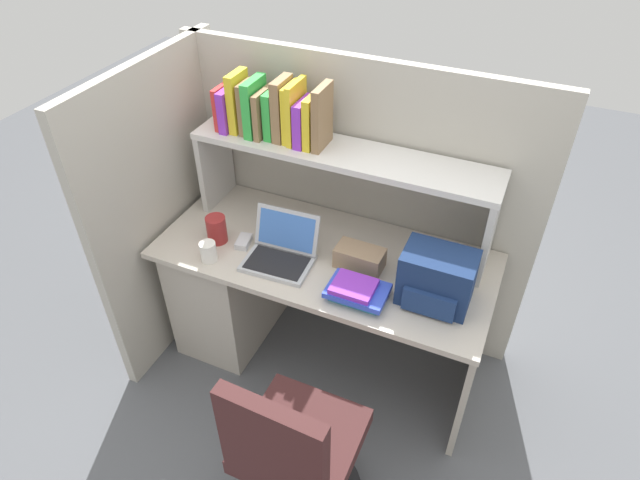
# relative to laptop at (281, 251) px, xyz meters

# --- Properties ---
(ground_plane) EXTENTS (8.00, 8.00, 0.00)m
(ground_plane) POSITION_rel_laptop_xyz_m (0.17, 0.12, -0.78)
(ground_plane) COLOR #595B60
(desk) EXTENTS (1.60, 0.70, 0.73)m
(desk) POSITION_rel_laptop_xyz_m (-0.22, 0.12, -0.38)
(desk) COLOR beige
(desk) RESTS_ON ground_plane
(cubicle_partition_rear) EXTENTS (1.84, 0.05, 1.55)m
(cubicle_partition_rear) POSITION_rel_laptop_xyz_m (0.17, 0.50, -0.01)
(cubicle_partition_rear) COLOR #B2ADA0
(cubicle_partition_rear) RESTS_ON ground_plane
(cubicle_partition_left) EXTENTS (0.05, 1.06, 1.55)m
(cubicle_partition_left) POSITION_rel_laptop_xyz_m (-0.68, 0.07, -0.01)
(cubicle_partition_left) COLOR #B2ADA0
(cubicle_partition_left) RESTS_ON ground_plane
(overhead_hutch) EXTENTS (1.44, 0.28, 0.45)m
(overhead_hutch) POSITION_rel_laptop_xyz_m (0.17, 0.32, 0.30)
(overhead_hutch) COLOR beige
(overhead_hutch) RESTS_ON desk
(reference_books_on_shelf) EXTENTS (0.54, 0.19, 0.29)m
(reference_books_on_shelf) POSITION_rel_laptop_xyz_m (-0.18, 0.32, 0.52)
(reference_books_on_shelf) COLOR red
(reference_books_on_shelf) RESTS_ON overhead_hutch
(laptop) EXTENTS (0.32, 0.28, 0.22)m
(laptop) POSITION_rel_laptop_xyz_m (0.00, 0.00, 0.00)
(laptop) COLOR #B7BABF
(laptop) RESTS_ON desk
(backpack) EXTENTS (0.30, 0.22, 0.25)m
(backpack) POSITION_rel_laptop_xyz_m (0.72, 0.03, 0.07)
(backpack) COLOR navy
(backpack) RESTS_ON desk
(computer_mouse) EXTENTS (0.08, 0.11, 0.03)m
(computer_mouse) POSITION_rel_laptop_xyz_m (-0.22, 0.03, -0.03)
(computer_mouse) COLOR silver
(computer_mouse) RESTS_ON desk
(paper_cup) EXTENTS (0.08, 0.08, 0.10)m
(paper_cup) POSITION_rel_laptop_xyz_m (-0.31, -0.14, -0.00)
(paper_cup) COLOR white
(paper_cup) RESTS_ON desk
(tissue_box) EXTENTS (0.22, 0.13, 0.10)m
(tissue_box) POSITION_rel_laptop_xyz_m (0.35, 0.10, -0.00)
(tissue_box) COLOR #9E7F60
(tissue_box) RESTS_ON desk
(snack_canister) EXTENTS (0.10, 0.10, 0.14)m
(snack_canister) POSITION_rel_laptop_xyz_m (-0.35, 0.00, 0.02)
(snack_canister) COLOR maroon
(snack_canister) RESTS_ON desk
(desk_book_stack) EXTENTS (0.26, 0.18, 0.08)m
(desk_book_stack) POSITION_rel_laptop_xyz_m (0.41, -0.09, -0.01)
(desk_book_stack) COLOR teal
(desk_book_stack) RESTS_ON desk
(office_chair) EXTENTS (0.52, 0.52, 0.93)m
(office_chair) POSITION_rel_laptop_xyz_m (0.40, -0.71, -0.39)
(office_chair) COLOR black
(office_chair) RESTS_ON ground_plane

